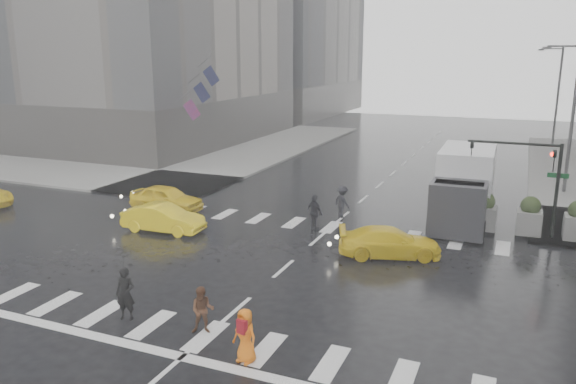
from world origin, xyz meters
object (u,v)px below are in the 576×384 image
at_px(taxi_mid, 163,218).
at_px(traffic_signal_pole, 535,170).
at_px(pedestrian_orange, 245,335).
at_px(pedestrian_brown, 203,310).
at_px(box_truck, 464,185).
at_px(taxi_front, 166,198).

bearing_deg(taxi_mid, traffic_signal_pole, -73.92).
relative_size(traffic_signal_pole, pedestrian_orange, 2.86).
bearing_deg(traffic_signal_pole, pedestrian_orange, -116.05).
relative_size(traffic_signal_pole, pedestrian_brown, 3.00).
height_order(pedestrian_orange, taxi_mid, pedestrian_orange).
bearing_deg(box_truck, pedestrian_orange, -105.34).
distance_m(pedestrian_brown, taxi_front, 14.40).
bearing_deg(box_truck, traffic_signal_pole, -24.98).
distance_m(taxi_mid, box_truck, 15.02).
bearing_deg(pedestrian_brown, traffic_signal_pole, 33.26).
relative_size(pedestrian_orange, taxi_mid, 0.39).
bearing_deg(box_truck, taxi_front, -166.25).
relative_size(traffic_signal_pole, taxi_mid, 1.12).
relative_size(pedestrian_orange, box_truck, 0.23).
distance_m(pedestrian_orange, taxi_mid, 12.77).
bearing_deg(pedestrian_orange, traffic_signal_pole, 78.39).
bearing_deg(pedestrian_brown, taxi_mid, 108.24).
height_order(taxi_front, box_truck, box_truck).
xyz_separation_m(traffic_signal_pole, pedestrian_brown, (-9.21, -13.82, -2.47)).
distance_m(pedestrian_orange, taxi_front, 16.43).
distance_m(traffic_signal_pole, pedestrian_brown, 16.79).
bearing_deg(pedestrian_orange, box_truck, 90.24).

